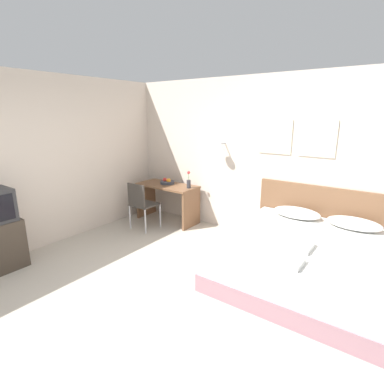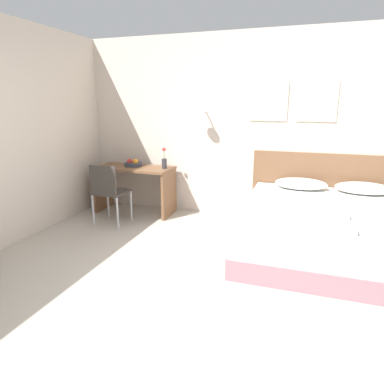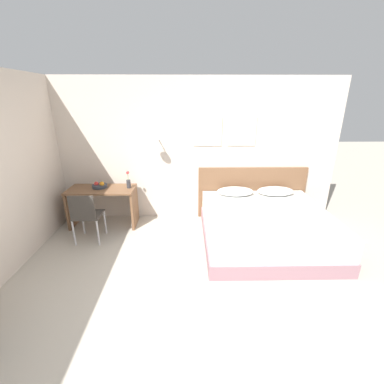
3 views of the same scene
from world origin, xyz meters
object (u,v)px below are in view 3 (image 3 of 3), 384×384
at_px(desk_chair, 86,214).
at_px(flower_vase, 128,182).
at_px(desk, 103,200).
at_px(headboard, 251,192).
at_px(pillow_left, 235,191).
at_px(folded_towel_mid_bed, 280,232).
at_px(bed, 265,227).
at_px(fruit_bowl, 100,186).
at_px(folded_towel_near_foot, 270,217).
at_px(pillow_right, 275,191).

xyz_separation_m(desk_chair, flower_vase, (0.58, 0.66, 0.32)).
height_order(desk, flower_vase, flower_vase).
height_order(headboard, pillow_left, headboard).
relative_size(folded_towel_mid_bed, desk_chair, 0.41).
xyz_separation_m(bed, flower_vase, (-2.35, 0.71, 0.56)).
relative_size(bed, flower_vase, 6.27).
relative_size(bed, desk_chair, 2.30).
height_order(desk_chair, fruit_bowl, desk_chair).
distance_m(headboard, folded_towel_mid_bed, 1.76).
height_order(folded_towel_near_foot, desk_chair, desk_chair).
relative_size(bed, pillow_left, 2.94).
relative_size(pillow_left, folded_towel_mid_bed, 1.92).
relative_size(desk, desk_chair, 1.38).
relative_size(headboard, desk, 1.77).
bearing_deg(flower_vase, folded_towel_mid_bed, -32.25).
distance_m(pillow_right, folded_towel_mid_bed, 1.54).
height_order(bed, pillow_right, pillow_right).
bearing_deg(headboard, pillow_right, -35.80).
xyz_separation_m(headboard, pillow_left, (-0.38, -0.27, 0.13)).
relative_size(desk_chair, flower_vase, 2.73).
height_order(folded_towel_near_foot, desk, desk).
xyz_separation_m(pillow_left, desk_chair, (-2.54, -0.69, -0.12)).
distance_m(headboard, flower_vase, 2.39).
xyz_separation_m(folded_towel_near_foot, flower_vase, (-2.31, 1.01, 0.25)).
xyz_separation_m(headboard, fruit_bowl, (-2.88, -0.28, 0.26)).
bearing_deg(headboard, desk, -173.41).
distance_m(bed, pillow_left, 0.90).
bearing_deg(desk, bed, -13.51).
relative_size(bed, fruit_bowl, 7.32).
height_order(pillow_left, desk, desk).
bearing_deg(folded_towel_mid_bed, pillow_left, 102.90).
bearing_deg(pillow_right, fruit_bowl, -179.95).
bearing_deg(fruit_bowl, folded_towel_near_foot, -19.92).
height_order(headboard, fruit_bowl, headboard).
bearing_deg(folded_towel_near_foot, flower_vase, 156.43).
bearing_deg(fruit_bowl, desk, -52.38).
bearing_deg(headboard, fruit_bowl, -174.53).
relative_size(fruit_bowl, flower_vase, 0.86).
distance_m(bed, pillow_right, 0.90).
distance_m(headboard, pillow_left, 0.48).
distance_m(folded_towel_near_foot, desk_chair, 2.90).
bearing_deg(pillow_left, pillow_right, 0.00).
distance_m(folded_towel_near_foot, desk, 2.97).
bearing_deg(folded_towel_near_foot, desk, 160.77).
bearing_deg(folded_towel_mid_bed, fruit_bowl, 152.51).
bearing_deg(headboard, folded_towel_mid_bed, -91.28).
xyz_separation_m(pillow_left, desk, (-2.47, -0.06, -0.12)).
relative_size(headboard, pillow_right, 3.12).
distance_m(desk_chair, flower_vase, 0.94).
relative_size(folded_towel_mid_bed, flower_vase, 1.11).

